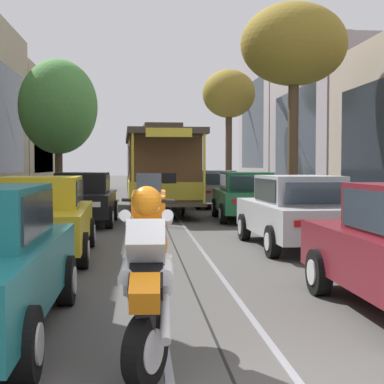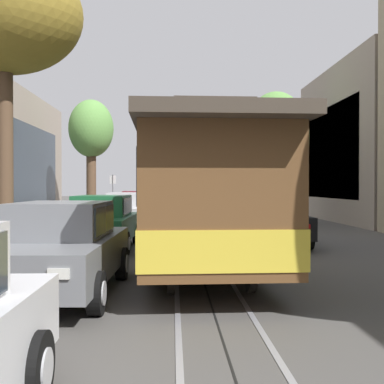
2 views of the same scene
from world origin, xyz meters
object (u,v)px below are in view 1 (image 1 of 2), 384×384
(parked_car_white_fifth_right, at_px, (204,184))
(parked_car_teal_sixth_right, at_px, (189,181))
(parked_car_grey_fourth_right, at_px, (216,189))
(cable_car_trolley, at_px, (159,169))
(motorcycle_with_rider, at_px, (148,266))
(parked_car_black_far_right, at_px, (185,179))
(street_tree_kerb_left_second, at_px, (58,107))
(parked_car_black_mid_left, at_px, (83,198))
(street_tree_kerb_right_second, at_px, (294,46))
(parked_car_green_mid_right, at_px, (246,196))
(parked_car_yellow_second_left, at_px, (41,217))
(street_tree_kerb_right_mid, at_px, (229,95))
(parked_car_silver_second_right, at_px, (297,211))

(parked_car_white_fifth_right, height_order, parked_car_teal_sixth_right, same)
(parked_car_grey_fourth_right, relative_size, cable_car_trolley, 0.48)
(motorcycle_with_rider, bearing_deg, parked_car_black_far_right, 84.96)
(street_tree_kerb_left_second, bearing_deg, motorcycle_with_rider, -80.31)
(parked_car_teal_sixth_right, bearing_deg, parked_car_black_far_right, 88.22)
(parked_car_black_mid_left, height_order, parked_car_teal_sixth_right, same)
(street_tree_kerb_left_second, relative_size, street_tree_kerb_right_second, 0.88)
(street_tree_kerb_left_second, relative_size, cable_car_trolley, 0.74)
(parked_car_black_mid_left, distance_m, parked_car_grey_fourth_right, 8.53)
(parked_car_green_mid_right, bearing_deg, parked_car_black_mid_left, -170.72)
(parked_car_teal_sixth_right, distance_m, street_tree_kerb_left_second, 12.19)
(parked_car_black_mid_left, height_order, parked_car_green_mid_right, same)
(parked_car_yellow_second_left, bearing_deg, motorcycle_with_rider, -72.53)
(parked_car_black_mid_left, height_order, parked_car_grey_fourth_right, same)
(parked_car_green_mid_right, relative_size, parked_car_black_far_right, 1.00)
(parked_car_black_far_right, bearing_deg, street_tree_kerb_right_mid, -75.86)
(parked_car_grey_fourth_right, distance_m, street_tree_kerb_right_second, 7.06)
(parked_car_green_mid_right, xyz_separation_m, parked_car_teal_sixth_right, (-0.29, 18.23, 0.00))
(parked_car_white_fifth_right, bearing_deg, parked_car_silver_second_right, -90.02)
(parked_car_black_far_right, distance_m, street_tree_kerb_right_mid, 9.73)
(parked_car_white_fifth_right, height_order, street_tree_kerb_right_mid, street_tree_kerb_right_mid)
(cable_car_trolley, bearing_deg, parked_car_teal_sixth_right, 80.40)
(parked_car_green_mid_right, bearing_deg, parked_car_black_far_right, 90.28)
(street_tree_kerb_left_second, distance_m, street_tree_kerb_right_second, 11.79)
(parked_car_green_mid_right, relative_size, motorcycle_with_rider, 2.35)
(parked_car_grey_fourth_right, height_order, street_tree_kerb_left_second, street_tree_kerb_left_second)
(parked_car_green_mid_right, height_order, parked_car_teal_sixth_right, same)
(street_tree_kerb_left_second, bearing_deg, parked_car_white_fifth_right, 20.18)
(parked_car_yellow_second_left, distance_m, parked_car_teal_sixth_right, 26.00)
(parked_car_grey_fourth_right, distance_m, cable_car_trolley, 3.39)
(parked_car_black_far_right, bearing_deg, street_tree_kerb_left_second, -115.76)
(parked_car_teal_sixth_right, distance_m, cable_car_trolley, 14.51)
(street_tree_kerb_right_second, bearing_deg, parked_car_silver_second_right, -104.52)
(street_tree_kerb_right_mid, relative_size, motorcycle_with_rider, 4.02)
(parked_car_silver_second_right, distance_m, street_tree_kerb_left_second, 17.40)
(parked_car_yellow_second_left, height_order, cable_car_trolley, cable_car_trolley)
(parked_car_silver_second_right, relative_size, motorcycle_with_rider, 2.34)
(parked_car_teal_sixth_right, bearing_deg, parked_car_silver_second_right, -89.47)
(parked_car_white_fifth_right, distance_m, motorcycle_with_rider, 25.43)
(parked_car_yellow_second_left, height_order, parked_car_teal_sixth_right, same)
(street_tree_kerb_left_second, distance_m, motorcycle_with_rider, 23.17)
(parked_car_silver_second_right, bearing_deg, parked_car_teal_sixth_right, 90.53)
(parked_car_silver_second_right, distance_m, parked_car_teal_sixth_right, 24.67)
(parked_car_yellow_second_left, xyz_separation_m, street_tree_kerb_left_second, (-1.86, 16.23, 3.74))
(parked_car_white_fifth_right, bearing_deg, street_tree_kerb_right_second, -77.21)
(parked_car_black_far_right, relative_size, street_tree_kerb_right_mid, 0.58)
(parked_car_black_far_right, height_order, street_tree_kerb_right_second, street_tree_kerb_right_second)
(parked_car_teal_sixth_right, relative_size, parked_car_black_far_right, 1.00)
(parked_car_green_mid_right, xyz_separation_m, street_tree_kerb_right_second, (2.13, 2.01, 5.33))
(parked_car_teal_sixth_right, height_order, cable_car_trolley, cable_car_trolley)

